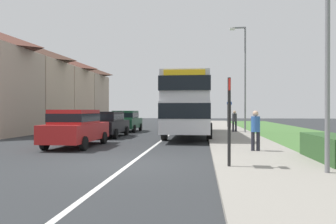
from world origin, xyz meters
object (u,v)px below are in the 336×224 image
Objects in this scene: parked_car_red at (76,127)px; pedestrian_at_stop at (256,129)px; double_decker_bus at (189,103)px; parked_car_dark_green at (126,120)px; pedestrian_walking_away at (235,120)px; street_lamp_near at (323,21)px; street_lamp_mid at (244,73)px; cycle_route_sign at (229,113)px; bus_stop_sign at (229,115)px; parked_car_black at (107,123)px.

parked_car_red is 2.69× the size of pedestrian_at_stop.
parked_car_dark_green is at bearing 142.36° from double_decker_bus.
double_decker_bus is 6.82× the size of pedestrian_walking_away.
pedestrian_at_stop is 0.25× the size of street_lamp_near.
pedestrian_at_stop reaches higher than parked_car_dark_green.
street_lamp_mid reaches higher than pedestrian_walking_away.
pedestrian_walking_away is at bearing -90.01° from cycle_route_sign.
street_lamp_mid is at bearing 32.56° from double_decker_bus.
pedestrian_at_stop is at bearing 70.36° from bus_stop_sign.
parked_car_black is 12.30m from cycle_route_sign.
cycle_route_sign is at bearing 24.99° from parked_car_dark_green.
double_decker_bus reaches higher than parked_car_black.
street_lamp_near is (3.86, -12.76, 1.78)m from double_decker_bus.
pedestrian_at_stop is at bearing 102.30° from street_lamp_near.
cycle_route_sign reaches higher than parked_car_red.
parked_car_red is 1.08× the size of parked_car_dark_green.
street_lamp_mid reaches higher than cycle_route_sign.
parked_car_black is 0.67× the size of street_lamp_near.
street_lamp_near is (2.26, -0.72, 2.38)m from bus_stop_sign.
parked_car_red is 8.41m from bus_stop_sign.
street_lamp_mid is at bearing -9.66° from parked_car_dark_green.
parked_car_black is 1.09× the size of parked_car_dark_green.
street_lamp_mid is (-0.06, 15.19, 0.44)m from street_lamp_near.
pedestrian_walking_away reaches higher than parked_car_dark_green.
pedestrian_at_stop is 11.37m from street_lamp_mid.
cycle_route_sign is (8.35, 9.02, 0.54)m from parked_car_black.
street_lamp_near reaches higher than parked_car_red.
double_decker_bus is 8.49m from cycle_route_sign.
bus_stop_sign is 14.90m from street_lamp_mid.
double_decker_bus is at bearing -112.43° from cycle_route_sign.
double_decker_bus is 6.82× the size of pedestrian_at_stop.
street_lamp_mid is (8.92, 3.62, 3.47)m from parked_car_black.
street_lamp_near reaches higher than cycle_route_sign.
parked_car_red is 5.59m from parked_car_black.
cycle_route_sign is 0.33× the size of street_lamp_mid.
cycle_route_sign reaches higher than parked_car_dark_green.
bus_stop_sign is 3.36m from street_lamp_near.
parked_car_dark_green is 19.19m from street_lamp_near.
pedestrian_walking_away reaches higher than parked_car_black.
parked_car_red is 1.73× the size of bus_stop_sign.
street_lamp_mid is at bearing 22.07° from parked_car_black.
pedestrian_walking_away is at bearing 127.26° from street_lamp_mid.
cycle_route_sign is (0.32, 16.22, 0.45)m from pedestrian_at_stop.
double_decker_bus is 4.67m from pedestrian_walking_away.
street_lamp_mid is (0.57, -0.74, 3.38)m from pedestrian_walking_away.
bus_stop_sign is (6.53, -5.27, 0.60)m from parked_car_red.
street_lamp_mid reaches higher than bus_stop_sign.
parked_car_red reaches higher than pedestrian_walking_away.
parked_car_red reaches higher than pedestrian_at_stop.
bus_stop_sign is at bearing -109.64° from pedestrian_at_stop.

